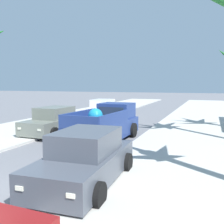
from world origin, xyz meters
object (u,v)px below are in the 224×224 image
pickup_truck (106,125)px  car_left_near (54,121)px  car_left_mid (103,109)px  car_right_near (85,159)px

pickup_truck → car_left_near: bearing=170.5°
car_left_mid → car_left_near: bearing=-88.3°
car_right_near → pickup_truck: bearing=106.0°
car_right_near → car_left_mid: size_ratio=1.01×
car_left_mid → car_right_near: bearing=-69.4°
pickup_truck → car_left_mid: pickup_truck is taller
pickup_truck → car_left_near: (-3.44, 0.58, -0.08)m
pickup_truck → car_right_near: bearing=-74.0°
car_left_near → car_left_mid: (-0.23, 7.85, 0.00)m
car_left_near → car_right_near: 7.97m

